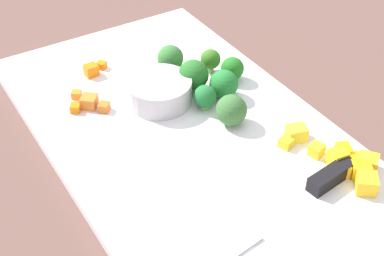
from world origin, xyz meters
The scene contains 27 objects.
ground_plane centered at (0.00, 0.00, 0.00)m, with size 4.00×4.00×0.00m, color brown.
cutting_board centered at (0.00, 0.00, 0.01)m, with size 0.55×0.31×0.01m, color white.
prep_bowl centered at (-0.08, 0.00, 0.03)m, with size 0.08×0.08×0.03m, color #BFB8BC.
chef_knife centered at (0.15, 0.01, 0.02)m, with size 0.06×0.30×0.02m.
carrot_dice_0 centered at (-0.17, -0.05, 0.02)m, with size 0.02×0.01×0.02m, color orange.
carrot_dice_1 centered at (-0.18, -0.03, 0.02)m, with size 0.01×0.01×0.01m, color orange.
carrot_dice_2 centered at (-0.10, -0.07, 0.02)m, with size 0.01×0.01×0.01m, color orange.
carrot_dice_3 centered at (-0.14, -0.08, 0.02)m, with size 0.01×0.01×0.01m, color orange.
carrot_dice_4 centered at (-0.11, -0.08, 0.02)m, with size 0.02×0.02×0.01m, color orange.
carrot_dice_5 centered at (-0.11, -0.10, 0.02)m, with size 0.01×0.01×0.01m, color orange.
pepper_dice_0 centered at (0.07, 0.08, 0.02)m, with size 0.01×0.01×0.01m, color yellow.
pepper_dice_1 centered at (0.15, 0.11, 0.02)m, with size 0.02×0.02×0.02m, color yellow.
pepper_dice_2 centered at (0.17, 0.10, 0.02)m, with size 0.02×0.02×0.02m, color yellow.
pepper_dice_3 centered at (0.14, 0.10, 0.02)m, with size 0.02×0.02×0.02m, color yellow.
pepper_dice_4 centered at (0.12, 0.12, 0.02)m, with size 0.01×0.02×0.01m, color yellow.
pepper_dice_5 centered at (0.13, 0.11, 0.02)m, with size 0.02×0.02×0.02m, color yellow.
pepper_dice_6 centered at (0.15, 0.13, 0.02)m, with size 0.02×0.02×0.02m, color yellow.
pepper_dice_7 centered at (0.13, 0.12, 0.02)m, with size 0.01×0.01×0.01m, color yellow.
pepper_dice_8 centered at (0.07, 0.10, 0.02)m, with size 0.02×0.02×0.02m, color yellow.
pepper_dice_9 centered at (0.10, 0.10, 0.02)m, with size 0.01×0.01×0.01m, color yellow.
broccoli_floret_0 centered at (-0.04, 0.04, 0.03)m, with size 0.03×0.03×0.03m.
broccoli_floret_1 centered at (-0.04, 0.07, 0.03)m, with size 0.04×0.04×0.04m.
broccoli_floret_2 centered at (0.01, 0.05, 0.03)m, with size 0.04×0.04×0.04m.
broccoli_floret_3 centered at (-0.10, 0.09, 0.03)m, with size 0.03×0.03×0.03m.
broccoli_floret_4 centered at (-0.07, 0.05, 0.04)m, with size 0.04×0.04×0.04m.
broccoli_floret_5 centered at (-0.12, 0.04, 0.04)m, with size 0.03×0.03×0.04m.
broccoli_floret_6 centered at (-0.07, 0.10, 0.03)m, with size 0.03×0.03×0.03m.
Camera 1 is at (0.43, -0.26, 0.43)m, focal length 52.97 mm.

